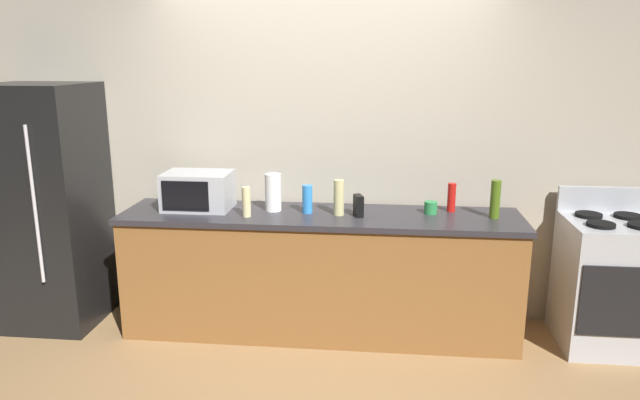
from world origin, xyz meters
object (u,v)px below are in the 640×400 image
refrigerator (47,206)px  cordless_phone (358,206)px  stove_range (607,283)px  bottle_vinegar (339,198)px  bottle_hot_sauce (452,197)px  mug_green (431,208)px  bottle_hand_soap (246,202)px  microwave (198,191)px  bottle_spray_cleaner (307,199)px  paper_towel_roll (273,192)px  bottle_olive_oil (495,199)px

refrigerator → cordless_phone: (2.32, -0.04, 0.07)m
stove_range → bottle_vinegar: bottle_vinegar is taller
cordless_phone → bottle_hot_sauce: bottle_hot_sauce is taller
mug_green → bottle_hand_soap: bearing=-170.5°
bottle_hand_soap → bottle_hot_sauce: bearing=11.5°
microwave → bottle_spray_cleaner: bearing=-2.3°
paper_towel_roll → bottle_olive_oil: 1.55m
bottle_hot_sauce → bottle_olive_oil: size_ratio=0.78×
cordless_phone → bottle_spray_cleaner: bearing=154.6°
bottle_vinegar → bottle_spray_cleaner: size_ratio=1.25×
cordless_phone → stove_range: bearing=-16.3°
stove_range → bottle_vinegar: 1.95m
stove_range → bottle_hand_soap: (-2.50, -0.13, 0.54)m
bottle_vinegar → mug_green: (0.65, 0.10, -0.08)m
refrigerator → bottle_olive_oil: refrigerator is taller
cordless_phone → mug_green: size_ratio=1.62×
paper_towel_roll → bottle_hand_soap: bearing=-131.1°
stove_range → bottle_olive_oil: (-0.79, 0.02, 0.57)m
cordless_phone → bottle_vinegar: (-0.14, 0.02, 0.05)m
paper_towel_roll → mug_green: (1.12, 0.04, -0.09)m
paper_towel_roll → bottle_olive_oil: size_ratio=1.01×
cordless_phone → bottle_hot_sauce: (0.66, 0.20, 0.03)m
stove_range → mug_green: (-1.22, 0.09, 0.48)m
bottle_spray_cleaner → cordless_phone: bearing=-7.9°
bottle_olive_oil → bottle_spray_cleaner: bearing=180.0°
stove_range → mug_green: bearing=175.9°
refrigerator → bottle_hot_sauce: 2.99m
refrigerator → stove_range: refrigerator is taller
microwave → cordless_phone: 1.18m
refrigerator → bottle_hot_sauce: (2.98, 0.16, 0.10)m
bottle_vinegar → bottle_olive_oil: size_ratio=0.94×
paper_towel_roll → bottle_vinegar: size_ratio=1.08×
microwave → bottle_hot_sauce: (1.83, 0.12, -0.03)m
microwave → paper_towel_roll: 0.55m
bottle_hot_sauce → bottle_hand_soap: bearing=-168.5°
bottle_vinegar → paper_towel_roll: bearing=172.0°
cordless_phone → bottle_vinegar: 0.15m
cordless_phone → mug_green: (0.51, 0.12, -0.03)m
bottle_hot_sauce → bottle_olive_oil: 0.32m
stove_range → bottle_spray_cleaner: (-2.09, 0.02, 0.54)m
microwave → bottle_spray_cleaner: 0.81m
bottle_olive_oil → mug_green: bearing=170.5°
refrigerator → mug_green: 2.83m
stove_range → microwave: microwave is taller
paper_towel_roll → bottle_vinegar: paper_towel_roll is taller
refrigerator → bottle_hand_soap: size_ratio=8.51×
stove_range → bottle_hot_sauce: (-1.07, 0.16, 0.54)m
bottle_hand_soap → mug_green: bearing=9.5°
bottle_spray_cleaner → bottle_hand_soap: bottle_hand_soap is taller
refrigerator → microwave: (1.15, 0.05, 0.13)m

